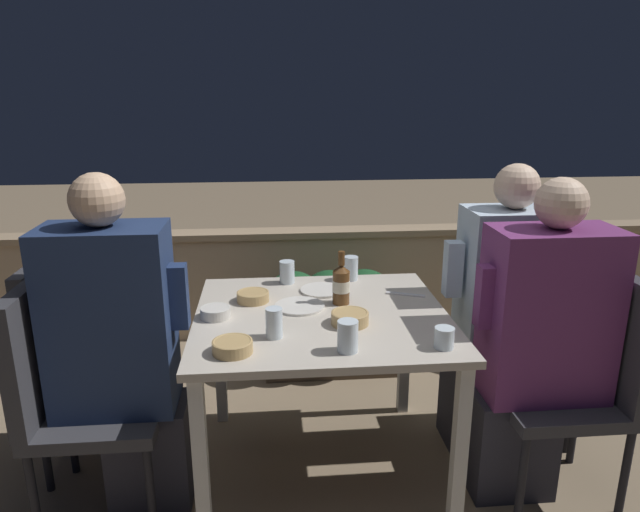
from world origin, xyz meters
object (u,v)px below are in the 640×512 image
Objects in this scene: chair_right_far at (541,333)px; potted_plant at (538,290)px; person_blue_shirt at (498,310)px; chair_left_near at (68,383)px; chair_left_far at (75,349)px; chair_right_near at (585,367)px; person_navy_jumper at (122,350)px; beer_bottle at (341,284)px; person_purple_stripe at (537,344)px.

potted_plant is at bearing 64.83° from chair_right_far.
person_blue_shirt is (-0.21, 0.00, 0.12)m from chair_right_far.
chair_left_near and chair_left_far have the same top height.
chair_left_near is 0.30m from chair_left_far.
chair_left_far is 2.10m from chair_right_near.
person_navy_jumper reaches higher than beer_bottle.
person_purple_stripe is at bearing -1.80° from chair_left_near.
chair_right_far is (2.05, -0.02, 0.00)m from chair_left_far.
beer_bottle is at bearing 15.58° from person_navy_jumper.
person_navy_jumper reaches higher than person_blue_shirt.
chair_right_far is 1.27× the size of potted_plant.
person_blue_shirt is at bearing 2.98° from beer_bottle.
chair_right_near is at bearing -17.39° from beer_bottle.
person_purple_stripe is 1.77× the size of potted_plant.
chair_left_near is at bearing -172.10° from chair_right_far.
person_purple_stripe is (1.58, -0.06, -0.02)m from person_navy_jumper.
beer_bottle is at bearing -2.93° from chair_left_far.
person_navy_jumper is 5.81× the size of beer_bottle.
chair_left_near is 1.80m from person_purple_stripe.
chair_left_far and chair_right_far have the same top height.
person_navy_jumper is at bearing 0.00° from chair_left_near.
person_navy_jumper is 2.39m from potted_plant.
beer_bottle is (0.85, 0.24, 0.15)m from person_navy_jumper.
person_blue_shirt is 0.98m from potted_plant.
beer_bottle reaches higher than chair_left_far.
chair_right_near is 4.07× the size of beer_bottle.
person_blue_shirt reaches higher than chair_right_far.
beer_bottle is at bearing 158.06° from person_purple_stripe.
person_purple_stripe is 1.40× the size of chair_right_far.
person_navy_jumper is at bearing 178.20° from chair_right_near.
beer_bottle reaches higher than chair_left_near.
chair_left_near is at bearing 178.20° from person_purple_stripe.
chair_left_near is 0.72× the size of person_purple_stripe.
person_blue_shirt is (-0.23, 0.33, 0.12)m from chair_right_near.
chair_right_near is 1.00× the size of chair_right_far.
chair_left_far is at bearing 169.28° from person_purple_stripe.
potted_plant is at bearing 72.83° from chair_right_near.
chair_right_near reaches higher than potted_plant.
chair_left_far is (-0.28, 0.30, -0.12)m from person_navy_jumper.
potted_plant is at bearing 17.31° from chair_left_far.
person_blue_shirt reaches higher than beer_bottle.
beer_bottle is at bearing -147.74° from potted_plant.
person_navy_jumper is (0.21, 0.00, 0.12)m from chair_left_near.
chair_right_near is at bearing -86.26° from chair_right_far.
person_navy_jumper is 1.43× the size of chair_right_near.
chair_right_near is 0.33m from chair_right_far.
chair_left_near is at bearing -155.93° from potted_plant.
beer_bottle is at bearing -177.02° from person_blue_shirt.
chair_left_far and chair_right_near have the same top height.
person_purple_stripe is (1.79, -0.06, 0.11)m from chair_left_near.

